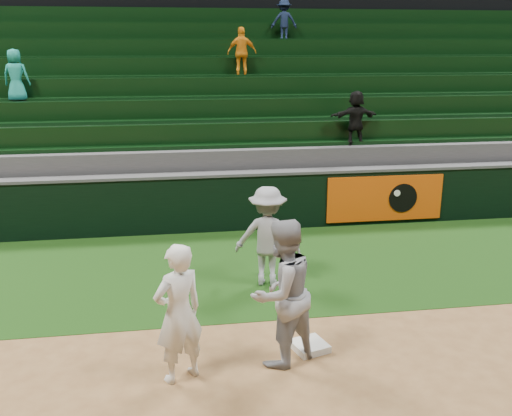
{
  "coord_description": "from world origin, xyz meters",
  "views": [
    {
      "loc": [
        -1.59,
        -6.42,
        3.86
      ],
      "look_at": [
        -0.26,
        2.3,
        1.3
      ],
      "focal_mm": 40.0,
      "sensor_mm": 36.0,
      "label": 1
    }
  ],
  "objects_px": {
    "first_base": "(309,346)",
    "base_coach": "(268,236)",
    "first_baseman": "(179,313)",
    "baserunner": "(282,293)"
  },
  "relations": [
    {
      "from": "first_base",
      "to": "baserunner",
      "type": "relative_size",
      "value": 0.22
    },
    {
      "from": "first_baseman",
      "to": "base_coach",
      "type": "distance_m",
      "value": 2.99
    },
    {
      "from": "first_base",
      "to": "baserunner",
      "type": "xyz_separation_m",
      "value": [
        -0.42,
        -0.22,
        0.89
      ]
    },
    {
      "from": "baserunner",
      "to": "base_coach",
      "type": "distance_m",
      "value": 2.4
    },
    {
      "from": "first_baseman",
      "to": "base_coach",
      "type": "relative_size",
      "value": 1.03
    },
    {
      "from": "first_base",
      "to": "first_baseman",
      "type": "height_order",
      "value": "first_baseman"
    },
    {
      "from": "first_baseman",
      "to": "base_coach",
      "type": "xyz_separation_m",
      "value": [
        1.49,
        2.59,
        -0.02
      ]
    },
    {
      "from": "first_base",
      "to": "base_coach",
      "type": "height_order",
      "value": "base_coach"
    },
    {
      "from": "base_coach",
      "to": "baserunner",
      "type": "bearing_deg",
      "value": 99.63
    },
    {
      "from": "base_coach",
      "to": "first_base",
      "type": "bearing_deg",
      "value": 110.19
    }
  ]
}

